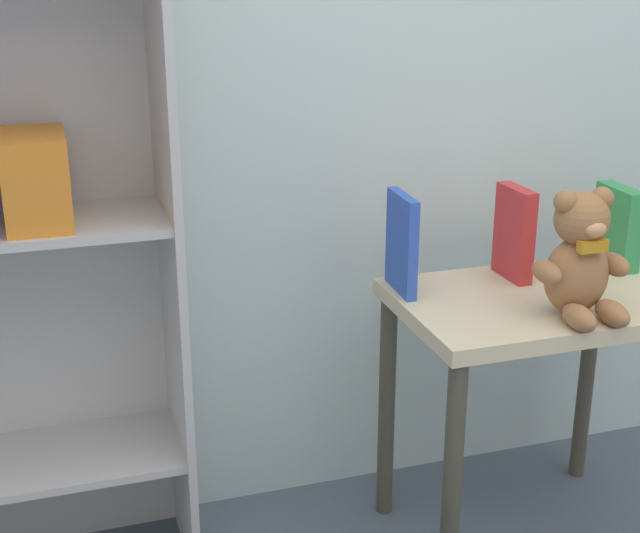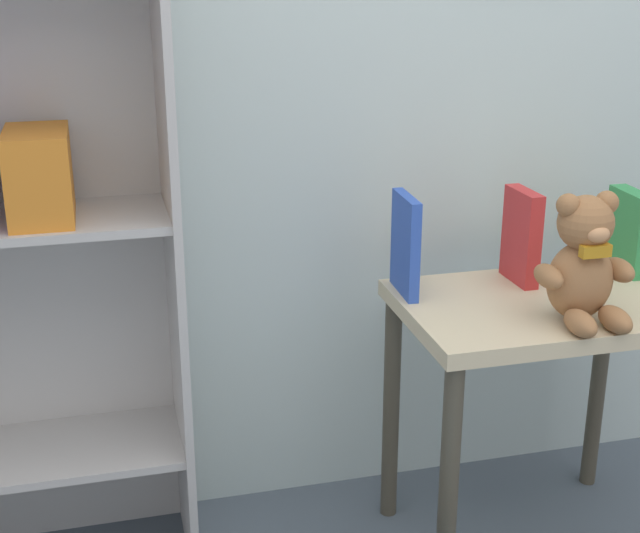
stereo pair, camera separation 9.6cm
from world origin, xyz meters
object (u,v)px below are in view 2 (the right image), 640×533
object	(u,v)px
display_table	(540,344)
book_standing_red	(521,236)
book_standing_blue	(405,245)
bookshelf_side	(0,170)
book_standing_green	(629,232)
teddy_bear	(584,264)

from	to	relation	value
display_table	book_standing_red	size ratio (longest dim) A/B	2.88
display_table	book_standing_red	world-z (taller)	book_standing_red
display_table	book_standing_blue	distance (m)	0.37
display_table	book_standing_red	distance (m)	0.25
bookshelf_side	book_standing_green	xyz separation A→B (m)	(1.39, -0.09, -0.21)
bookshelf_side	book_standing_blue	distance (m)	0.86
book_standing_blue	book_standing_red	size ratio (longest dim) A/B	1.03
display_table	teddy_bear	size ratio (longest dim) A/B	2.31
teddy_bear	book_standing_blue	bearing A→B (deg)	141.19
teddy_bear	book_standing_blue	world-z (taller)	teddy_bear
book_standing_blue	bookshelf_side	bearing A→B (deg)	175.71
bookshelf_side	teddy_bear	distance (m)	1.19
teddy_bear	book_standing_red	distance (m)	0.24
book_standing_red	book_standing_green	size ratio (longest dim) A/B	1.11
display_table	book_standing_green	world-z (taller)	book_standing_green
book_standing_red	book_standing_green	xyz separation A→B (m)	(0.28, 0.00, -0.01)
book_standing_blue	book_standing_green	bearing A→B (deg)	3.04
bookshelf_side	book_standing_red	distance (m)	1.13
display_table	teddy_bear	bearing A→B (deg)	-81.86
bookshelf_side	display_table	bearing A→B (deg)	-11.13
book_standing_red	display_table	bearing A→B (deg)	-91.14
bookshelf_side	display_table	world-z (taller)	bookshelf_side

